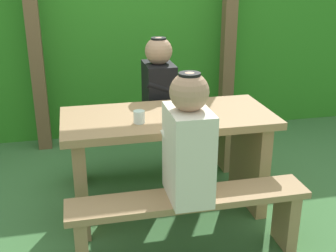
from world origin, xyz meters
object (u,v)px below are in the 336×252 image
object	(u,v)px
bottle_left	(198,98)
person_white_shirt	(188,142)
person_black_coat	(159,87)
drinking_glass	(139,117)
bench_near	(189,214)
bench_far	(153,141)
picnic_table	(168,146)

from	to	relation	value
bottle_left	person_white_shirt	bearing A→B (deg)	-111.54
person_black_coat	bottle_left	distance (m)	0.59
person_white_shirt	drinking_glass	size ratio (longest dim) A/B	9.02
drinking_glass	bench_near	bearing A→B (deg)	-64.60
bench_near	bottle_left	size ratio (longest dim) A/B	5.85
person_white_shirt	bottle_left	distance (m)	0.59
bench_far	bottle_left	xyz separation A→B (m)	(0.20, -0.57, 0.52)
picnic_table	person_white_shirt	xyz separation A→B (m)	(-0.01, -0.56, 0.26)
person_white_shirt	bottle_left	xyz separation A→B (m)	(0.21, 0.54, 0.07)
bench_near	person_white_shirt	size ratio (longest dim) A/B	1.95
bench_far	person_black_coat	world-z (taller)	person_black_coat
bench_near	drinking_glass	distance (m)	0.67
person_black_coat	drinking_glass	size ratio (longest dim) A/B	9.02
drinking_glass	bottle_left	xyz separation A→B (m)	(0.41, 0.10, 0.06)
picnic_table	bottle_left	world-z (taller)	bottle_left
bench_near	person_white_shirt	distance (m)	0.45
picnic_table	bench_far	world-z (taller)	picnic_table
bench_near	bench_far	size ratio (longest dim) A/B	1.00
picnic_table	bench_near	bearing A→B (deg)	-90.00
bench_near	bottle_left	world-z (taller)	bottle_left
person_black_coat	bench_far	bearing A→B (deg)	176.38
bench_far	person_white_shirt	xyz separation A→B (m)	(-0.01, -1.12, 0.45)
picnic_table	person_white_shirt	world-z (taller)	person_white_shirt
bench_far	person_white_shirt	bearing A→B (deg)	-90.63
person_white_shirt	bottle_left	size ratio (longest dim) A/B	3.00
bench_far	person_white_shirt	distance (m)	1.20
person_black_coat	picnic_table	bearing A→B (deg)	-95.37
picnic_table	bench_far	size ratio (longest dim) A/B	1.00
person_black_coat	bottle_left	xyz separation A→B (m)	(0.15, -0.57, 0.07)
person_white_shirt	bench_far	bearing A→B (deg)	89.37
person_white_shirt	drinking_glass	xyz separation A→B (m)	(-0.20, 0.44, 0.01)
picnic_table	drinking_glass	world-z (taller)	drinking_glass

